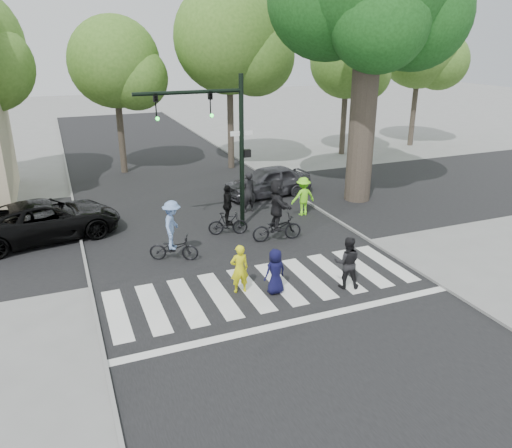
# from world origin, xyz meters

# --- Properties ---
(ground) EXTENTS (120.00, 120.00, 0.00)m
(ground) POSITION_xyz_m (0.00, 0.00, 0.00)
(ground) COLOR gray
(ground) RESTS_ON ground
(road_stem) EXTENTS (10.00, 70.00, 0.01)m
(road_stem) POSITION_xyz_m (0.00, 5.00, 0.01)
(road_stem) COLOR black
(road_stem) RESTS_ON ground
(road_cross) EXTENTS (70.00, 10.00, 0.01)m
(road_cross) POSITION_xyz_m (0.00, 8.00, 0.01)
(road_cross) COLOR black
(road_cross) RESTS_ON ground
(curb_left) EXTENTS (0.10, 70.00, 0.10)m
(curb_left) POSITION_xyz_m (-5.05, 5.00, 0.05)
(curb_left) COLOR gray
(curb_left) RESTS_ON ground
(curb_right) EXTENTS (0.10, 70.00, 0.10)m
(curb_right) POSITION_xyz_m (5.05, 5.00, 0.05)
(curb_right) COLOR gray
(curb_right) RESTS_ON ground
(crosswalk) EXTENTS (10.00, 3.85, 0.01)m
(crosswalk) POSITION_xyz_m (0.00, 0.66, 0.01)
(crosswalk) COLOR silver
(crosswalk) RESTS_ON ground
(traffic_signal) EXTENTS (4.45, 0.29, 6.00)m
(traffic_signal) POSITION_xyz_m (0.35, 6.20, 3.90)
(traffic_signal) COLOR black
(traffic_signal) RESTS_ON ground
(bg_tree_2) EXTENTS (5.04, 4.80, 8.40)m
(bg_tree_2) POSITION_xyz_m (-1.76, 16.62, 5.78)
(bg_tree_2) COLOR brown
(bg_tree_2) RESTS_ON ground
(bg_tree_3) EXTENTS (6.30, 6.00, 10.20)m
(bg_tree_3) POSITION_xyz_m (4.31, 15.27, 6.94)
(bg_tree_3) COLOR brown
(bg_tree_3) RESTS_ON ground
(bg_tree_4) EXTENTS (4.83, 4.60, 8.15)m
(bg_tree_4) POSITION_xyz_m (12.23, 16.12, 5.64)
(bg_tree_4) COLOR brown
(bg_tree_4) RESTS_ON ground
(bg_tree_5) EXTENTS (5.67, 5.40, 9.30)m
(bg_tree_5) POSITION_xyz_m (18.27, 16.69, 6.36)
(bg_tree_5) COLOR brown
(bg_tree_5) RESTS_ON ground
(pedestrian_woman) EXTENTS (0.58, 0.39, 1.54)m
(pedestrian_woman) POSITION_xyz_m (-0.86, 0.97, 0.77)
(pedestrian_woman) COLOR yellow
(pedestrian_woman) RESTS_ON ground
(pedestrian_child) EXTENTS (0.76, 0.56, 1.42)m
(pedestrian_child) POSITION_xyz_m (0.11, 0.52, 0.71)
(pedestrian_child) COLOR black
(pedestrian_child) RESTS_ON ground
(pedestrian_adult) EXTENTS (0.99, 0.91, 1.65)m
(pedestrian_adult) POSITION_xyz_m (2.29, 0.04, 0.83)
(pedestrian_adult) COLOR black
(pedestrian_adult) RESTS_ON ground
(cyclist_left) EXTENTS (1.79, 1.26, 2.15)m
(cyclist_left) POSITION_xyz_m (-2.16, 3.99, 0.93)
(cyclist_left) COLOR black
(cyclist_left) RESTS_ON ground
(cyclist_mid) EXTENTS (1.59, 1.00, 2.00)m
(cyclist_mid) POSITION_xyz_m (0.35, 5.53, 0.82)
(cyclist_mid) COLOR black
(cyclist_mid) RESTS_ON ground
(cyclist_right) EXTENTS (1.97, 1.83, 2.42)m
(cyclist_right) POSITION_xyz_m (1.87, 4.28, 1.08)
(cyclist_right) COLOR black
(cyclist_right) RESTS_ON ground
(car_suv) EXTENTS (5.77, 3.39, 1.51)m
(car_suv) POSITION_xyz_m (-6.16, 7.75, 0.75)
(car_suv) COLOR black
(car_suv) RESTS_ON ground
(car_grey) EXTENTS (4.42, 2.16, 1.45)m
(car_grey) POSITION_xyz_m (3.78, 9.61, 0.73)
(car_grey) COLOR #3B3A3F
(car_grey) RESTS_ON ground
(bystander_hivis) EXTENTS (1.11, 0.68, 1.68)m
(bystander_hivis) POSITION_xyz_m (4.10, 6.50, 0.84)
(bystander_hivis) COLOR #82FF22
(bystander_hivis) RESTS_ON ground
(bystander_dark) EXTENTS (0.72, 0.52, 1.82)m
(bystander_dark) POSITION_xyz_m (2.05, 7.72, 0.91)
(bystander_dark) COLOR black
(bystander_dark) RESTS_ON ground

